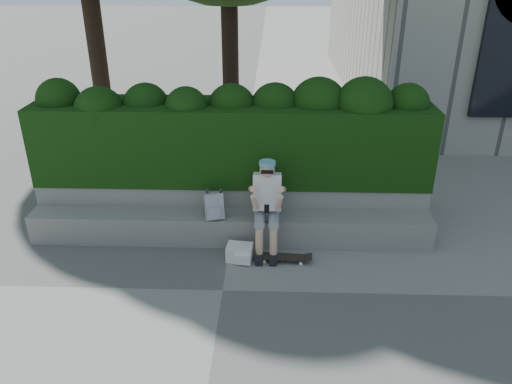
{
  "coord_description": "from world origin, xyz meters",
  "views": [
    {
      "loc": [
        0.61,
        -5.29,
        3.94
      ],
      "look_at": [
        0.4,
        1.0,
        0.95
      ],
      "focal_mm": 35.0,
      "sensor_mm": 36.0,
      "label": 1
    }
  ],
  "objects_px": {
    "person": "(267,203)",
    "skateboard": "(283,257)",
    "backpack_plaid": "(214,206)",
    "backpack_ground": "(240,252)"
  },
  "relations": [
    {
      "from": "person",
      "to": "skateboard",
      "type": "bearing_deg",
      "value": -55.63
    },
    {
      "from": "backpack_ground",
      "to": "skateboard",
      "type": "bearing_deg",
      "value": 5.17
    },
    {
      "from": "skateboard",
      "to": "backpack_ground",
      "type": "height_order",
      "value": "backpack_ground"
    },
    {
      "from": "skateboard",
      "to": "person",
      "type": "bearing_deg",
      "value": 128.22
    },
    {
      "from": "backpack_plaid",
      "to": "backpack_ground",
      "type": "xyz_separation_m",
      "value": [
        0.39,
        -0.41,
        -0.53
      ]
    },
    {
      "from": "backpack_plaid",
      "to": "person",
      "type": "bearing_deg",
      "value": -23.06
    },
    {
      "from": "person",
      "to": "backpack_ground",
      "type": "distance_m",
      "value": 0.81
    },
    {
      "from": "person",
      "to": "skateboard",
      "type": "distance_m",
      "value": 0.81
    },
    {
      "from": "person",
      "to": "backpack_plaid",
      "type": "distance_m",
      "value": 0.78
    },
    {
      "from": "skateboard",
      "to": "backpack_ground",
      "type": "bearing_deg",
      "value": -177.83
    }
  ]
}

